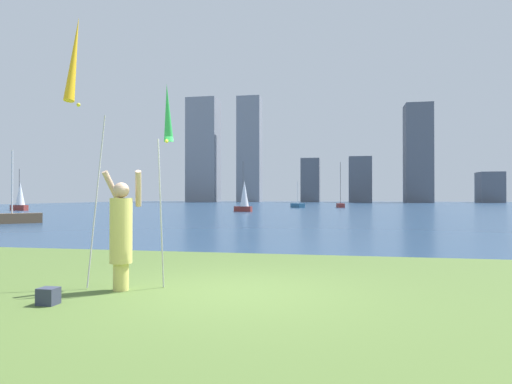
{
  "coord_description": "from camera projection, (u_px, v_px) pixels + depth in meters",
  "views": [
    {
      "loc": [
        1.66,
        -6.78,
        1.5
      ],
      "look_at": [
        -1.69,
        10.62,
        1.67
      ],
      "focal_mm": 31.24,
      "sensor_mm": 36.0,
      "label": 1
    }
  ],
  "objects": [
    {
      "name": "sailboat_5",
      "position": [
        244.0,
        196.0,
        43.22
      ],
      "size": [
        1.81,
        1.01,
        4.9
      ],
      "color": "maroon",
      "rests_on": "ground"
    },
    {
      "name": "skyline_tower_3",
      "position": [
        360.0,
        180.0,
        108.38
      ],
      "size": [
        5.34,
        6.19,
        11.05
      ],
      "color": "#565B66",
      "rests_on": "ground"
    },
    {
      "name": "sailboat_4",
      "position": [
        12.0,
        217.0,
        24.36
      ],
      "size": [
        2.47,
        2.51,
        4.01
      ],
      "color": "brown",
      "rests_on": "ground"
    },
    {
      "name": "skyline_tower_1",
      "position": [
        249.0,
        149.0,
        117.48
      ],
      "size": [
        6.15,
        4.32,
        27.76
      ],
      "color": "gray",
      "rests_on": "ground"
    },
    {
      "name": "sailboat_7",
      "position": [
        340.0,
        205.0,
        58.94
      ],
      "size": [
        1.15,
        2.08,
        6.04
      ],
      "color": "maroon",
      "rests_on": "ground"
    },
    {
      "name": "skyline_tower_2",
      "position": [
        310.0,
        180.0,
        113.37
      ],
      "size": [
        4.65,
        5.22,
        11.1
      ],
      "color": "#565B66",
      "rests_on": "ground"
    },
    {
      "name": "skyline_tower_5",
      "position": [
        490.0,
        187.0,
        103.42
      ],
      "size": [
        5.21,
        5.5,
        7.12
      ],
      "color": "#565B66",
      "rests_on": "ground"
    },
    {
      "name": "kite_flag_right",
      "position": [
        167.0,
        118.0,
        7.47
      ],
      "size": [
        0.16,
        0.53,
        3.38
      ],
      "color": "#B2B2B7",
      "rests_on": "ground"
    },
    {
      "name": "bag",
      "position": [
        48.0,
        296.0,
        6.13
      ],
      "size": [
        0.25,
        0.22,
        0.23
      ],
      "color": "#33384C",
      "rests_on": "ground"
    },
    {
      "name": "kite_flag_left",
      "position": [
        75.0,
        65.0,
        6.82
      ],
      "size": [
        0.16,
        1.13,
        4.28
      ],
      "color": "#B2B2B7",
      "rests_on": "ground"
    },
    {
      "name": "skyline_tower_0",
      "position": [
        203.0,
        150.0,
        119.06
      ],
      "size": [
        7.95,
        6.74,
        27.52
      ],
      "color": "gray",
      "rests_on": "ground"
    },
    {
      "name": "ground",
      "position": [
        328.0,
        208.0,
        56.99
      ],
      "size": [
        120.0,
        138.0,
        0.12
      ],
      "color": "#4C662D"
    },
    {
      "name": "sailboat_6",
      "position": [
        298.0,
        205.0,
        58.57
      ],
      "size": [
        2.01,
        2.04,
        3.42
      ],
      "color": "#2D6084",
      "rests_on": "ground"
    },
    {
      "name": "person",
      "position": [
        121.0,
        231.0,
        7.08
      ],
      "size": [
        0.7,
        0.52,
        1.91
      ],
      "rotation": [
        0.0,
        0.0,
        -0.28
      ],
      "color": "#D8CC66",
      "rests_on": "ground"
    },
    {
      "name": "sailboat_0",
      "position": [
        20.0,
        197.0,
        46.7
      ],
      "size": [
        1.85,
        0.98,
        4.39
      ],
      "color": "maroon",
      "rests_on": "ground"
    },
    {
      "name": "skyline_tower_4",
      "position": [
        418.0,
        153.0,
        104.75
      ],
      "size": [
        6.09,
        6.15,
        23.17
      ],
      "color": "#565B66",
      "rests_on": "ground"
    }
  ]
}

